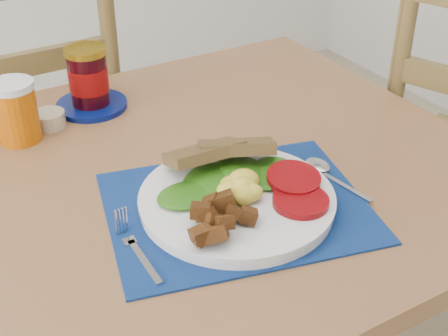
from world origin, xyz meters
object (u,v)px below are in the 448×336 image
object	(u,v)px
breakfast_plate	(235,198)
juice_glass	(16,113)
chair_far	(25,107)
jam_on_saucer	(89,82)

from	to	relation	value
breakfast_plate	juice_glass	distance (m)	0.46
chair_far	jam_on_saucer	size ratio (longest dim) A/B	8.41
chair_far	juice_glass	size ratio (longest dim) A/B	11.09
chair_far	jam_on_saucer	xyz separation A→B (m)	(0.06, -0.36, 0.19)
breakfast_plate	chair_far	bearing A→B (deg)	110.18
chair_far	breakfast_plate	world-z (taller)	chair_far
breakfast_plate	juice_glass	world-z (taller)	juice_glass
chair_far	juice_glass	distance (m)	0.47
breakfast_plate	jam_on_saucer	world-z (taller)	jam_on_saucer
breakfast_plate	juice_glass	bearing A→B (deg)	130.78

